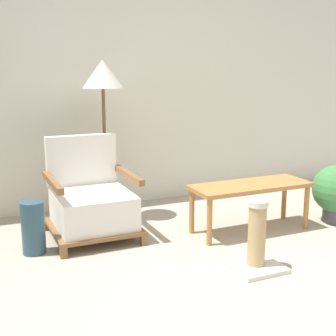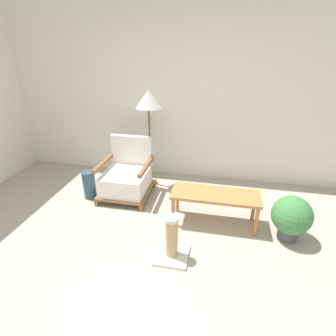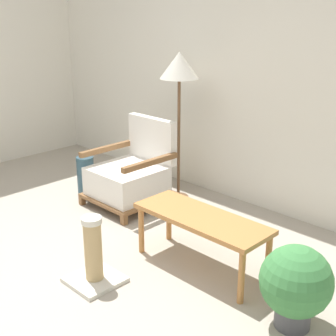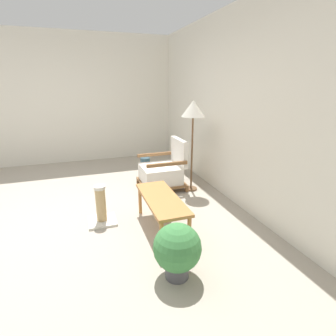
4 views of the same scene
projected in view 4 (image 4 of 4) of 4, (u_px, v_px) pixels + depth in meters
name	position (u px, v px, depth m)	size (l,w,h in m)	color
ground_plane	(54.00, 222.00, 3.34)	(14.00, 14.00, 0.00)	#A89E8E
wall_back	(234.00, 108.00, 3.70)	(8.00, 0.06, 2.70)	silver
wall_left	(80.00, 100.00, 5.61)	(0.06, 8.00, 2.70)	silver
armchair	(163.00, 171.00, 4.38)	(0.68, 0.71, 0.81)	brown
floor_lamp	(193.00, 113.00, 3.98)	(0.36, 0.36, 1.44)	brown
coffee_table	(162.00, 201.00, 3.08)	(1.04, 0.39, 0.42)	#B2753D
vase	(145.00, 168.00, 4.80)	(0.17, 0.17, 0.40)	#2D4C5B
potted_plant	(177.00, 249.00, 2.31)	(0.43, 0.43, 0.53)	#4C4C51
scratching_post	(101.00, 209.00, 3.29)	(0.35, 0.35, 0.49)	beige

